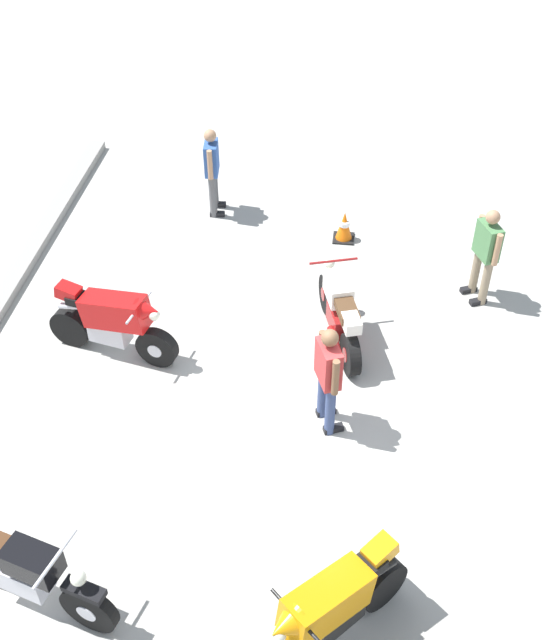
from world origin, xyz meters
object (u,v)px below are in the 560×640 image
at_px(motorcycle_cream_vintage, 340,313).
at_px(traffic_cone, 344,226).
at_px(motorcycle_black_cruiser, 25,572).
at_px(motorcycle_red_sportbike, 112,321).
at_px(person_in_green_shirt, 486,251).
at_px(person_in_red_shirt, 328,374).
at_px(person_in_blue_shirt, 212,167).
at_px(motorcycle_orange_sportbike, 332,607).

distance_m(motorcycle_cream_vintage, traffic_cone, 2.57).
distance_m(motorcycle_black_cruiser, motorcycle_red_sportbike, 3.83).
bearing_deg(motorcycle_cream_vintage, traffic_cone, -15.84).
xyz_separation_m(person_in_green_shirt, person_in_red_shirt, (-2.89, 2.13, 0.01)).
bearing_deg(person_in_red_shirt, traffic_cone, 67.93).
bearing_deg(motorcycle_black_cruiser, traffic_cone, 83.86).
bearing_deg(person_in_green_shirt, person_in_blue_shirt, -47.34).
height_order(motorcycle_orange_sportbike, person_in_red_shirt, person_in_red_shirt).
height_order(motorcycle_cream_vintage, person_in_green_shirt, person_in_green_shirt).
bearing_deg(motorcycle_cream_vintage, motorcycle_black_cruiser, 129.64).
height_order(motorcycle_black_cruiser, person_in_red_shirt, person_in_red_shirt).
bearing_deg(traffic_cone, person_in_red_shirt, -179.87).
bearing_deg(motorcycle_red_sportbike, motorcycle_cream_vintage, 24.80).
height_order(motorcycle_orange_sportbike, person_in_blue_shirt, person_in_blue_shirt).
bearing_deg(motorcycle_red_sportbike, person_in_green_shirt, 32.81).
bearing_deg(person_in_blue_shirt, person_in_red_shirt, -69.74).
bearing_deg(traffic_cone, motorcycle_cream_vintage, -178.48).
bearing_deg(motorcycle_black_cruiser, motorcycle_orange_sportbike, 14.93).
xyz_separation_m(motorcycle_black_cruiser, motorcycle_cream_vintage, (4.50, -2.92, -0.03)).
relative_size(motorcycle_cream_vintage, traffic_cone, 3.60).
distance_m(person_in_green_shirt, traffic_cone, 2.60).
height_order(person_in_blue_shirt, person_in_green_shirt, person_in_blue_shirt).
height_order(motorcycle_cream_vintage, traffic_cone, motorcycle_cream_vintage).
xyz_separation_m(motorcycle_cream_vintage, traffic_cone, (2.56, 0.07, -0.23)).
xyz_separation_m(person_in_green_shirt, traffic_cone, (1.33, 2.14, -0.62)).
bearing_deg(person_in_red_shirt, person_in_blue_shirt, 93.86).
distance_m(motorcycle_cream_vintage, person_in_green_shirt, 2.45).
height_order(motorcycle_red_sportbike, person_in_red_shirt, person_in_red_shirt).
bearing_deg(person_in_green_shirt, person_in_red_shirt, 29.40).
bearing_deg(person_in_green_shirt, motorcycle_orange_sportbike, 47.97).
xyz_separation_m(motorcycle_black_cruiser, person_in_green_shirt, (5.74, -5.00, 0.36)).
bearing_deg(person_in_red_shirt, motorcycle_red_sportbike, 140.02).
relative_size(motorcycle_cream_vintage, person_in_red_shirt, 1.20).
relative_size(motorcycle_cream_vintage, person_in_blue_shirt, 1.20).
distance_m(motorcycle_red_sportbike, person_in_green_shirt, 5.54).
distance_m(person_in_blue_shirt, traffic_cone, 2.50).
distance_m(motorcycle_black_cruiser, person_in_blue_shirt, 7.69).
relative_size(motorcycle_black_cruiser, motorcycle_orange_sportbike, 1.32).
bearing_deg(motorcycle_orange_sportbike, motorcycle_cream_vintage, -134.12).
relative_size(person_in_red_shirt, traffic_cone, 3.01).
relative_size(person_in_blue_shirt, traffic_cone, 3.00).
relative_size(motorcycle_red_sportbike, traffic_cone, 3.67).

